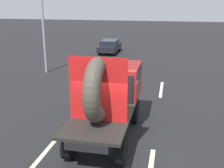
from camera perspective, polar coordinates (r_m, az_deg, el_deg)
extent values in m
plane|color=black|center=(10.32, 0.51, -12.00)|extent=(120.00, 120.00, 0.00)
cylinder|color=black|center=(12.14, -3.37, -4.83)|extent=(0.28, 0.99, 0.99)
cylinder|color=black|center=(11.83, 4.64, -5.45)|extent=(0.28, 0.99, 0.99)
cylinder|color=black|center=(9.36, -8.67, -11.99)|extent=(0.28, 0.99, 0.99)
cylinder|color=black|center=(8.95, 1.87, -13.21)|extent=(0.28, 0.99, 0.99)
cube|color=black|center=(10.34, -1.15, -5.96)|extent=(1.30, 5.20, 0.25)
cube|color=maroon|center=(11.54, 0.60, 0.72)|extent=(2.00, 2.03, 1.35)
cube|color=black|center=(11.41, 0.56, 2.08)|extent=(2.02, 1.93, 0.44)
cube|color=black|center=(9.37, -2.57, -7.33)|extent=(2.00, 3.17, 0.10)
cube|color=black|center=(10.55, -0.54, -0.99)|extent=(1.80, 0.08, 1.10)
torus|color=#474238|center=(8.84, -2.90, -1.18)|extent=(0.54, 2.11, 2.11)
cube|color=red|center=(8.84, -2.90, -1.18)|extent=(1.90, 0.03, 2.11)
cylinder|color=black|center=(28.62, -1.34, 7.48)|extent=(0.20, 0.59, 0.59)
cylinder|color=black|center=(28.33, 1.50, 7.38)|extent=(0.20, 0.59, 0.59)
cylinder|color=black|center=(26.27, -2.57, 6.61)|extent=(0.20, 0.59, 0.59)
cylinder|color=black|center=(25.95, 0.51, 6.50)|extent=(0.20, 0.59, 0.59)
cube|color=black|center=(27.24, -0.46, 7.54)|extent=(1.65, 3.85, 0.50)
cube|color=black|center=(27.08, -0.50, 8.51)|extent=(1.48, 2.16, 0.46)
cylinder|color=gray|center=(19.98, -13.77, 10.11)|extent=(0.16, 0.16, 5.56)
cube|color=beige|center=(9.87, -14.05, -13.98)|extent=(0.16, 2.88, 0.01)
cube|color=beige|center=(16.42, -2.63, -0.76)|extent=(0.16, 2.36, 0.01)
cube|color=beige|center=(16.38, 10.05, -1.06)|extent=(0.16, 2.96, 0.01)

